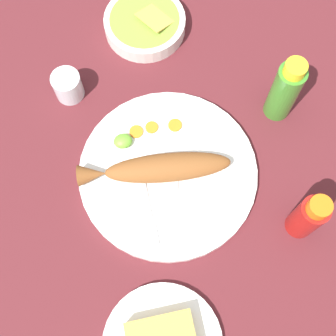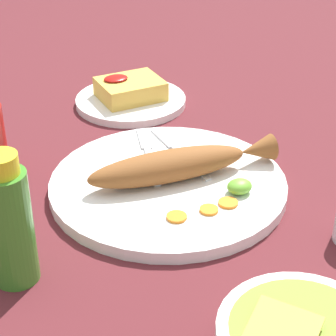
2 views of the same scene
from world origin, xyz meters
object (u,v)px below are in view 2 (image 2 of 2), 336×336
Objects in this scene: main_plate at (168,185)px; fork_far at (176,149)px; side_plate_fries at (131,101)px; fried_fish at (180,164)px; fork_near at (148,151)px; hot_sauce_bottle_green at (9,223)px.

main_plate is 0.09m from fork_far.
side_plate_fries is at bearing -103.75° from main_plate.
main_plate is 1.66× the size of side_plate_fries.
fork_far is at bearing -108.07° from fried_fish.
side_plate_fries is at bearing -4.80° from fork_far.
fried_fish reaches higher than fork_far.
main_plate is at bearing 76.25° from side_plate_fries.
side_plate_fries is (-0.02, -0.23, -0.01)m from fork_far.
fork_near is 1.06× the size of hot_sauce_bottle_green.
hot_sauce_bottle_green is at bearing 50.88° from side_plate_fries.
fried_fish reaches higher than main_plate.
main_plate is at bearing 0.00° from fried_fish.
fried_fish is at bearing 173.58° from main_plate.
fried_fish is at bearing 79.52° from side_plate_fries.
main_plate is 1.95× the size of fork_near.
fork_far is 0.87× the size of side_plate_fries.
hot_sauce_bottle_green reaches higher than main_plate.
hot_sauce_bottle_green is at bearing 142.21° from fork_near.
fork_near is 0.23m from side_plate_fries.
fried_fish is 0.09m from fork_far.
hot_sauce_bottle_green is at bearing 119.67° from fork_far.
fork_near and fork_far have the same top height.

